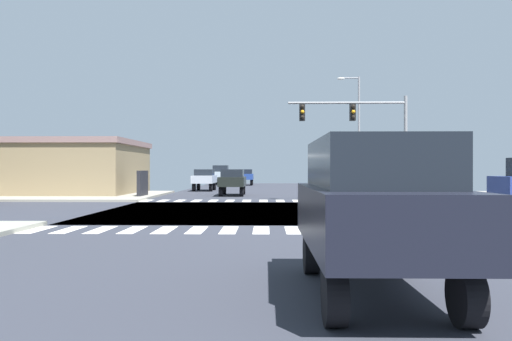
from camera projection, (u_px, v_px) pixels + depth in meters
ground at (257, 211)px, 23.04m from camera, size 90.00×90.00×0.05m
sidewalk_corner_ne at (450, 196)px, 34.79m from camera, size 12.00×12.00×0.14m
sidewalk_corner_nw at (73, 195)px, 35.29m from camera, size 12.00×12.00×0.14m
crosswalk_near at (245, 230)px, 15.75m from camera, size 13.50×2.00×0.01m
crosswalk_far at (255, 201)px, 30.35m from camera, size 13.50×2.00×0.01m
traffic_signal_mast at (359, 123)px, 29.78m from camera, size 6.98×0.55×6.19m
street_lamp at (356, 125)px, 39.36m from camera, size 1.78×0.32×9.06m
bank_building at (33, 168)px, 37.72m from camera, size 16.96×9.98×4.02m
sedan_nearside_1 at (204, 178)px, 44.64m from camera, size 1.80×4.30×1.88m
suv_farside_1 at (373, 202)px, 7.64m from camera, size 1.96×4.60×2.34m
pickup_crossing_1 at (221, 174)px, 61.42m from camera, size 2.00×5.10×2.35m
sedan_queued_2 at (246, 176)px, 60.13m from camera, size 1.80×4.30×1.88m
sedan_middle_3 at (233, 180)px, 36.56m from camera, size 1.80×4.30×1.88m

